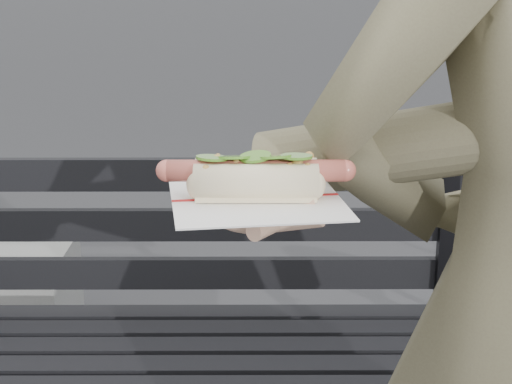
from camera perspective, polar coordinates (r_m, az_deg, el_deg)
park_bench at (r=1.91m, az=-6.38°, el=-8.76°), size 1.50×0.44×0.88m
held_hotdog at (r=0.95m, az=11.15°, el=2.86°), size 0.61×0.30×0.20m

